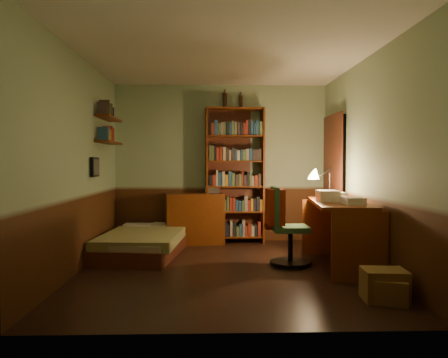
{
  "coord_description": "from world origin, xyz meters",
  "views": [
    {
      "loc": [
        -0.17,
        -5.28,
        1.29
      ],
      "look_at": [
        0.0,
        0.25,
        1.1
      ],
      "focal_mm": 35.0,
      "sensor_mm": 36.0,
      "label": 1
    }
  ],
  "objects_px": {
    "bookshelf": "(235,175)",
    "office_chair": "(291,225)",
    "desk_lamp": "(330,175)",
    "cardboard_box_b": "(390,291)",
    "bed": "(143,235)",
    "cardboard_box_a": "(384,285)",
    "mini_stereo": "(213,189)",
    "dresser": "(195,218)",
    "desk": "(339,234)"
  },
  "relations": [
    {
      "from": "dresser",
      "to": "cardboard_box_b",
      "type": "bearing_deg",
      "value": -66.74
    },
    {
      "from": "dresser",
      "to": "office_chair",
      "type": "distance_m",
      "value": 2.02
    },
    {
      "from": "dresser",
      "to": "bookshelf",
      "type": "xyz_separation_m",
      "value": [
        0.65,
        0.08,
        0.69
      ]
    },
    {
      "from": "mini_stereo",
      "to": "cardboard_box_a",
      "type": "relative_size",
      "value": 0.58
    },
    {
      "from": "cardboard_box_a",
      "to": "cardboard_box_b",
      "type": "bearing_deg",
      "value": -75.29
    },
    {
      "from": "mini_stereo",
      "to": "bookshelf",
      "type": "bearing_deg",
      "value": -1.6
    },
    {
      "from": "desk_lamp",
      "to": "cardboard_box_b",
      "type": "height_order",
      "value": "desk_lamp"
    },
    {
      "from": "bed",
      "to": "dresser",
      "type": "distance_m",
      "value": 1.07
    },
    {
      "from": "dresser",
      "to": "desk",
      "type": "relative_size",
      "value": 0.6
    },
    {
      "from": "bed",
      "to": "office_chair",
      "type": "xyz_separation_m",
      "value": [
        1.98,
        -0.77,
        0.24
      ]
    },
    {
      "from": "bed",
      "to": "mini_stereo",
      "type": "relative_size",
      "value": 8.02
    },
    {
      "from": "desk_lamp",
      "to": "cardboard_box_a",
      "type": "distance_m",
      "value": 2.15
    },
    {
      "from": "mini_stereo",
      "to": "cardboard_box_b",
      "type": "height_order",
      "value": "mini_stereo"
    },
    {
      "from": "desk_lamp",
      "to": "dresser",
      "type": "bearing_deg",
      "value": 151.58
    },
    {
      "from": "mini_stereo",
      "to": "cardboard_box_a",
      "type": "height_order",
      "value": "mini_stereo"
    },
    {
      "from": "desk",
      "to": "cardboard_box_a",
      "type": "bearing_deg",
      "value": -81.71
    },
    {
      "from": "bed",
      "to": "bookshelf",
      "type": "xyz_separation_m",
      "value": [
        1.36,
        0.88,
        0.83
      ]
    },
    {
      "from": "dresser",
      "to": "cardboard_box_b",
      "type": "distance_m",
      "value": 3.65
    },
    {
      "from": "dresser",
      "to": "office_chair",
      "type": "bearing_deg",
      "value": -59.37
    },
    {
      "from": "office_chair",
      "to": "desk_lamp",
      "type": "bearing_deg",
      "value": 36.0
    },
    {
      "from": "mini_stereo",
      "to": "office_chair",
      "type": "xyz_separation_m",
      "value": [
        0.98,
        -1.69,
        -0.36
      ]
    },
    {
      "from": "desk_lamp",
      "to": "office_chair",
      "type": "relative_size",
      "value": 0.62
    },
    {
      "from": "bed",
      "to": "desk_lamp",
      "type": "bearing_deg",
      "value": 1.0
    },
    {
      "from": "desk_lamp",
      "to": "desk",
      "type": "bearing_deg",
      "value": -90.81
    },
    {
      "from": "mini_stereo",
      "to": "desk_lamp",
      "type": "height_order",
      "value": "desk_lamp"
    },
    {
      "from": "cardboard_box_b",
      "to": "bookshelf",
      "type": "bearing_deg",
      "value": 111.76
    },
    {
      "from": "bookshelf",
      "to": "office_chair",
      "type": "xyz_separation_m",
      "value": [
        0.62,
        -1.65,
        -0.58
      ]
    },
    {
      "from": "desk_lamp",
      "to": "office_chair",
      "type": "xyz_separation_m",
      "value": [
        -0.62,
        -0.45,
        -0.63
      ]
    },
    {
      "from": "desk",
      "to": "mini_stereo",
      "type": "bearing_deg",
      "value": 138.41
    },
    {
      "from": "bed",
      "to": "cardboard_box_a",
      "type": "relative_size",
      "value": 4.67
    },
    {
      "from": "bookshelf",
      "to": "desk_lamp",
      "type": "xyz_separation_m",
      "value": [
        1.24,
        -1.2,
        0.04
      ]
    },
    {
      "from": "mini_stereo",
      "to": "bookshelf",
      "type": "height_order",
      "value": "bookshelf"
    },
    {
      "from": "bookshelf",
      "to": "cardboard_box_a",
      "type": "distance_m",
      "value": 3.47
    },
    {
      "from": "bookshelf",
      "to": "desk",
      "type": "distance_m",
      "value": 2.24
    },
    {
      "from": "desk_lamp",
      "to": "cardboard_box_a",
      "type": "bearing_deg",
      "value": -87.96
    },
    {
      "from": "dresser",
      "to": "desk",
      "type": "xyz_separation_m",
      "value": [
        1.87,
        -1.67,
        0.0
      ]
    },
    {
      "from": "dresser",
      "to": "bookshelf",
      "type": "height_order",
      "value": "bookshelf"
    },
    {
      "from": "mini_stereo",
      "to": "desk",
      "type": "bearing_deg",
      "value": -43.87
    },
    {
      "from": "cardboard_box_a",
      "to": "desk_lamp",
      "type": "bearing_deg",
      "value": 90.1
    },
    {
      "from": "mini_stereo",
      "to": "bookshelf",
      "type": "distance_m",
      "value": 0.43
    },
    {
      "from": "bed",
      "to": "cardboard_box_b",
      "type": "bearing_deg",
      "value": -33.23
    },
    {
      "from": "bookshelf",
      "to": "desk_lamp",
      "type": "bearing_deg",
      "value": -48.66
    },
    {
      "from": "bed",
      "to": "bookshelf",
      "type": "relative_size",
      "value": 0.84
    },
    {
      "from": "dresser",
      "to": "desk_lamp",
      "type": "xyz_separation_m",
      "value": [
        1.9,
        -1.11,
        0.74
      ]
    },
    {
      "from": "bookshelf",
      "to": "cardboard_box_b",
      "type": "distance_m",
      "value": 3.56
    },
    {
      "from": "dresser",
      "to": "cardboard_box_a",
      "type": "relative_size",
      "value": 2.32
    },
    {
      "from": "dresser",
      "to": "bed",
      "type": "bearing_deg",
      "value": -140.26
    },
    {
      "from": "office_chair",
      "to": "cardboard_box_a",
      "type": "xyz_separation_m",
      "value": [
        0.63,
        -1.45,
        -0.37
      ]
    },
    {
      "from": "bookshelf",
      "to": "dresser",
      "type": "bearing_deg",
      "value": -177.37
    },
    {
      "from": "desk_lamp",
      "to": "cardboard_box_a",
      "type": "relative_size",
      "value": 1.63
    }
  ]
}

